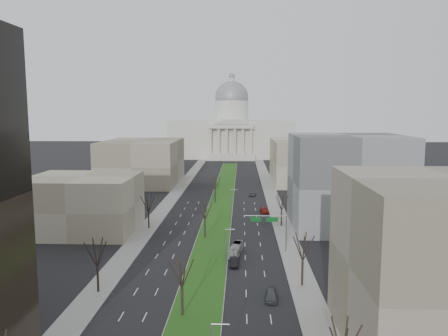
% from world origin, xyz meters
% --- Properties ---
extents(ground, '(600.00, 600.00, 0.00)m').
position_xyz_m(ground, '(0.00, 120.00, 0.00)').
color(ground, black).
rests_on(ground, ground).
extents(median, '(8.00, 222.03, 0.20)m').
position_xyz_m(median, '(0.00, 118.99, 0.10)').
color(median, '#999993').
rests_on(median, ground).
extents(sidewalk_left, '(5.00, 330.00, 0.15)m').
position_xyz_m(sidewalk_left, '(-17.50, 95.00, 0.07)').
color(sidewalk_left, gray).
rests_on(sidewalk_left, ground).
extents(sidewalk_right, '(5.00, 330.00, 0.15)m').
position_xyz_m(sidewalk_right, '(17.50, 95.00, 0.07)').
color(sidewalk_right, gray).
rests_on(sidewalk_right, ground).
extents(capitol, '(80.00, 46.00, 55.00)m').
position_xyz_m(capitol, '(0.00, 269.59, 16.31)').
color(capitol, beige).
rests_on(capitol, ground).
extents(building_beige_left, '(26.00, 22.00, 14.00)m').
position_xyz_m(building_beige_left, '(-33.00, 85.00, 7.00)').
color(building_beige_left, tan).
rests_on(building_beige_left, ground).
extents(building_grey_right, '(28.00, 26.00, 24.00)m').
position_xyz_m(building_grey_right, '(34.00, 92.00, 12.00)').
color(building_grey_right, slate).
rests_on(building_grey_right, ground).
extents(building_far_left, '(30.00, 40.00, 18.00)m').
position_xyz_m(building_far_left, '(-35.00, 160.00, 9.00)').
color(building_far_left, gray).
rests_on(building_far_left, ground).
extents(building_far_right, '(30.00, 40.00, 18.00)m').
position_xyz_m(building_far_right, '(35.00, 165.00, 9.00)').
color(building_far_right, tan).
rests_on(building_far_right, ground).
extents(tree_left_mid, '(5.40, 5.40, 9.72)m').
position_xyz_m(tree_left_mid, '(-17.20, 48.00, 7.00)').
color(tree_left_mid, black).
rests_on(tree_left_mid, ground).
extents(tree_left_far, '(5.28, 5.28, 9.50)m').
position_xyz_m(tree_left_far, '(-17.20, 88.00, 6.84)').
color(tree_left_far, black).
rests_on(tree_left_far, ground).
extents(tree_right_mid, '(5.52, 5.52, 9.94)m').
position_xyz_m(tree_right_mid, '(17.20, 52.00, 7.16)').
color(tree_right_mid, black).
rests_on(tree_right_mid, ground).
extents(tree_right_far, '(5.04, 5.04, 9.07)m').
position_xyz_m(tree_right_far, '(17.20, 92.00, 6.53)').
color(tree_right_far, black).
rests_on(tree_right_far, ground).
extents(tree_median_a, '(5.40, 5.40, 9.72)m').
position_xyz_m(tree_median_a, '(-2.00, 40.00, 7.00)').
color(tree_median_a, black).
rests_on(tree_median_a, ground).
extents(tree_median_b, '(5.40, 5.40, 9.72)m').
position_xyz_m(tree_median_b, '(-2.00, 80.00, 7.00)').
color(tree_median_b, black).
rests_on(tree_median_b, ground).
extents(tree_median_c, '(5.40, 5.40, 9.72)m').
position_xyz_m(tree_median_c, '(-2.00, 120.00, 7.00)').
color(tree_median_c, black).
rests_on(tree_median_c, ground).
extents(streetlamp_median_b, '(1.90, 0.20, 9.16)m').
position_xyz_m(streetlamp_median_b, '(3.76, 55.00, 4.81)').
color(streetlamp_median_b, gray).
rests_on(streetlamp_median_b, ground).
extents(streetlamp_median_c, '(1.90, 0.20, 9.16)m').
position_xyz_m(streetlamp_median_c, '(3.76, 95.00, 4.81)').
color(streetlamp_median_c, gray).
rests_on(streetlamp_median_c, ground).
extents(mast_arm_signs, '(9.12, 0.24, 8.09)m').
position_xyz_m(mast_arm_signs, '(13.49, 70.03, 6.11)').
color(mast_arm_signs, gray).
rests_on(mast_arm_signs, ground).
extents(car_grey_near, '(2.19, 4.78, 1.59)m').
position_xyz_m(car_grey_near, '(11.48, 46.21, 0.79)').
color(car_grey_near, '#414448').
rests_on(car_grey_near, ground).
extents(car_black, '(1.82, 4.69, 1.52)m').
position_xyz_m(car_black, '(5.20, 61.57, 0.76)').
color(car_black, black).
rests_on(car_black, ground).
extents(car_red, '(2.81, 5.37, 1.49)m').
position_xyz_m(car_red, '(13.50, 107.00, 0.74)').
color(car_red, maroon).
rests_on(car_red, ground).
extents(car_grey_far, '(2.51, 4.58, 1.21)m').
position_xyz_m(car_grey_far, '(10.59, 133.24, 0.61)').
color(car_grey_far, '#424248').
rests_on(car_grey_far, ground).
extents(box_van, '(3.24, 8.28, 2.25)m').
position_xyz_m(box_van, '(5.50, 68.30, 1.12)').
color(box_van, beige).
rests_on(box_van, ground).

